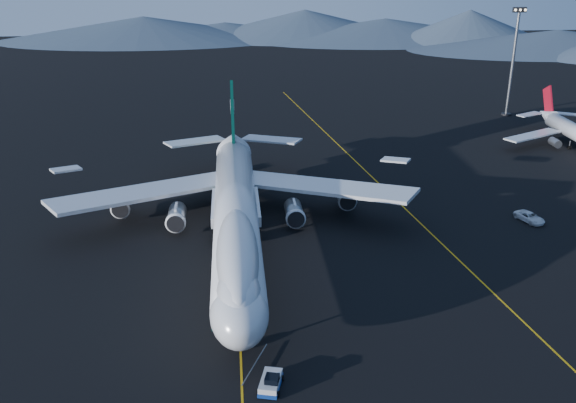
{
  "coord_description": "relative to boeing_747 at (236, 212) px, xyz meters",
  "views": [
    {
      "loc": [
        -0.06,
        -88.49,
        43.17
      ],
      "look_at": [
        8.12,
        3.23,
        6.0
      ],
      "focal_mm": 40.0,
      "sensor_mm": 36.0,
      "label": 1
    }
  ],
  "objects": [
    {
      "name": "ground",
      "position": [
        -0.0,
        -0.03,
        -5.81
      ],
      "size": [
        500.0,
        500.0,
        0.0
      ],
      "primitive_type": "plane",
      "color": "black",
      "rests_on": "ground"
    },
    {
      "name": "taxiway_line_main",
      "position": [
        -0.0,
        -0.03,
        -5.8
      ],
      "size": [
        0.25,
        220.0,
        0.01
      ],
      "primitive_type": "cube",
      "color": "#DCA10C",
      "rests_on": "ground"
    },
    {
      "name": "taxiway_line_side",
      "position": [
        30.0,
        9.97,
        -5.8
      ],
      "size": [
        28.08,
        198.09,
        0.01
      ],
      "primitive_type": "cube",
      "rotation": [
        0.0,
        0.0,
        0.14
      ],
      "color": "#DCA10C",
      "rests_on": "ground"
    },
    {
      "name": "boeing_747",
      "position": [
        0.0,
        0.0,
        0.0
      ],
      "size": [
        59.62,
        72.43,
        19.37
      ],
      "color": "silver",
      "rests_on": "ground"
    },
    {
      "name": "pushback_tug",
      "position": [
        3.0,
        -33.67,
        -5.26
      ],
      "size": [
        3.07,
        4.42,
        1.76
      ],
      "rotation": [
        0.0,
        0.0,
        -0.25
      ],
      "color": "silver",
      "rests_on": "ground"
    },
    {
      "name": "service_van",
      "position": [
        48.83,
        5.62,
        -5.06
      ],
      "size": [
        4.26,
        5.96,
        1.51
      ],
      "primitive_type": "imported",
      "rotation": [
        0.0,
        0.0,
        0.36
      ],
      "color": "white",
      "rests_on": "ground"
    },
    {
      "name": "floodlight_mast",
      "position": [
        73.84,
        75.22,
        8.41
      ],
      "size": [
        3.47,
        2.6,
        28.08
      ],
      "rotation": [
        0.0,
        0.0,
        0.24
      ],
      "color": "black",
      "rests_on": "ground"
    }
  ]
}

